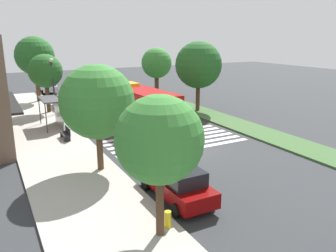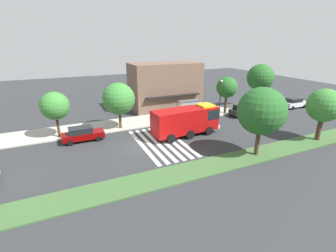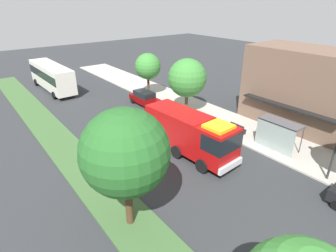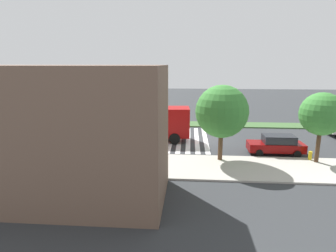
{
  "view_description": "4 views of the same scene",
  "coord_description": "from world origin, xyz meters",
  "px_view_note": "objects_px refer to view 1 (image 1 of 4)",
  "views": [
    {
      "loc": [
        -18.73,
        11.93,
        7.7
      ],
      "look_at": [
        2.68,
        0.36,
        1.13
      ],
      "focal_mm": 36.08,
      "sensor_mm": 36.0,
      "label": 1
    },
    {
      "loc": [
        -7.71,
        -23.97,
        11.41
      ],
      "look_at": [
        3.72,
        0.89,
        1.6
      ],
      "focal_mm": 25.95,
      "sensor_mm": 36.0,
      "label": 2
    },
    {
      "loc": [
        20.94,
        -12.81,
        11.91
      ],
      "look_at": [
        2.94,
        1.2,
        1.26
      ],
      "focal_mm": 29.24,
      "sensor_mm": 36.0,
      "label": 3
    },
    {
      "loc": [
        1.87,
        28.67,
        7.84
      ],
      "look_at": [
        3.98,
        1.73,
        1.76
      ],
      "focal_mm": 29.95,
      "sensor_mm": 36.0,
      "label": 4
    }
  ],
  "objects_px": {
    "street_lamp": "(53,81)",
    "fire_hydrant": "(168,219)",
    "parked_car_mid": "(67,100)",
    "sidewalk_tree_west": "(97,102)",
    "sidewalk_tree_east": "(35,56)",
    "median_tree_far_west": "(199,65)",
    "bench_near_shelter": "(66,133)",
    "parked_car_east": "(48,86)",
    "sidewalk_tree_center": "(45,71)",
    "parked_car_west": "(177,182)",
    "sidewalk_tree_far_west": "(159,140)",
    "median_tree_west": "(157,63)",
    "fire_truck": "(140,106)",
    "bus_stop_shelter": "(54,107)"
  },
  "relations": [
    {
      "from": "fire_truck",
      "to": "parked_car_east",
      "type": "relative_size",
      "value": 2.03
    },
    {
      "from": "parked_car_west",
      "to": "parked_car_mid",
      "type": "height_order",
      "value": "parked_car_mid"
    },
    {
      "from": "sidewalk_tree_east",
      "to": "median_tree_far_west",
      "type": "relative_size",
      "value": 1.07
    },
    {
      "from": "parked_car_east",
      "to": "sidewalk_tree_center",
      "type": "distance_m",
      "value": 13.85
    },
    {
      "from": "parked_car_mid",
      "to": "sidewalk_tree_west",
      "type": "xyz_separation_m",
      "value": [
        -18.93,
        2.2,
        3.19
      ]
    },
    {
      "from": "bus_stop_shelter",
      "to": "fire_hydrant",
      "type": "bearing_deg",
      "value": -176.91
    },
    {
      "from": "parked_car_mid",
      "to": "parked_car_east",
      "type": "height_order",
      "value": "parked_car_mid"
    },
    {
      "from": "bus_stop_shelter",
      "to": "street_lamp",
      "type": "xyz_separation_m",
      "value": [
        4.84,
        -0.89,
        1.51
      ]
    },
    {
      "from": "street_lamp",
      "to": "sidewalk_tree_west",
      "type": "xyz_separation_m",
      "value": [
        -15.81,
        0.4,
        0.71
      ]
    },
    {
      "from": "parked_car_mid",
      "to": "sidewalk_tree_west",
      "type": "relative_size",
      "value": 0.71
    },
    {
      "from": "parked_car_west",
      "to": "street_lamp",
      "type": "bearing_deg",
      "value": 4.65
    },
    {
      "from": "bench_near_shelter",
      "to": "sidewalk_tree_center",
      "type": "relative_size",
      "value": 0.28
    },
    {
      "from": "median_tree_west",
      "to": "bench_near_shelter",
      "type": "bearing_deg",
      "value": 132.95
    },
    {
      "from": "street_lamp",
      "to": "fire_hydrant",
      "type": "height_order",
      "value": "street_lamp"
    },
    {
      "from": "street_lamp",
      "to": "sidewalk_tree_east",
      "type": "height_order",
      "value": "sidewalk_tree_east"
    },
    {
      "from": "parked_car_east",
      "to": "sidewalk_tree_center",
      "type": "bearing_deg",
      "value": 171.79
    },
    {
      "from": "sidewalk_tree_far_west",
      "to": "parked_car_mid",
      "type": "bearing_deg",
      "value": -4.74
    },
    {
      "from": "bench_near_shelter",
      "to": "street_lamp",
      "type": "xyz_separation_m",
      "value": [
        8.84,
        -0.89,
        2.81
      ]
    },
    {
      "from": "parked_car_mid",
      "to": "sidewalk_tree_east",
      "type": "bearing_deg",
      "value": 22.34
    },
    {
      "from": "bench_near_shelter",
      "to": "fire_hydrant",
      "type": "xyz_separation_m",
      "value": [
        -14.29,
        -0.99,
        -0.1
      ]
    },
    {
      "from": "sidewalk_tree_center",
      "to": "sidewalk_tree_far_west",
      "type": "bearing_deg",
      "value": 180.0
    },
    {
      "from": "parked_car_mid",
      "to": "bench_near_shelter",
      "type": "height_order",
      "value": "parked_car_mid"
    },
    {
      "from": "parked_car_east",
      "to": "bus_stop_shelter",
      "type": "xyz_separation_m",
      "value": [
        -19.53,
        2.69,
        1.0
      ]
    },
    {
      "from": "street_lamp",
      "to": "sidewalk_tree_west",
      "type": "height_order",
      "value": "sidewalk_tree_west"
    },
    {
      "from": "parked_car_west",
      "to": "fire_hydrant",
      "type": "distance_m",
      "value": 2.82
    },
    {
      "from": "parked_car_east",
      "to": "bench_near_shelter",
      "type": "xyz_separation_m",
      "value": [
        -23.53,
        2.68,
        -0.29
      ]
    },
    {
      "from": "street_lamp",
      "to": "fire_hydrant",
      "type": "bearing_deg",
      "value": -179.75
    },
    {
      "from": "parked_car_west",
      "to": "parked_car_east",
      "type": "distance_m",
      "value": 35.59
    },
    {
      "from": "sidewalk_tree_east",
      "to": "fire_hydrant",
      "type": "height_order",
      "value": "sidewalk_tree_east"
    },
    {
      "from": "sidewalk_tree_far_west",
      "to": "sidewalk_tree_center",
      "type": "relative_size",
      "value": 0.96
    },
    {
      "from": "bus_stop_shelter",
      "to": "median_tree_west",
      "type": "relative_size",
      "value": 0.58
    },
    {
      "from": "street_lamp",
      "to": "median_tree_west",
      "type": "distance_m",
      "value": 14.12
    },
    {
      "from": "parked_car_east",
      "to": "sidewalk_tree_west",
      "type": "relative_size",
      "value": 0.71
    },
    {
      "from": "bench_near_shelter",
      "to": "sidewalk_tree_far_west",
      "type": "distance_m",
      "value": 14.98
    },
    {
      "from": "parked_car_mid",
      "to": "sidewalk_tree_center",
      "type": "relative_size",
      "value": 0.74
    },
    {
      "from": "bench_near_shelter",
      "to": "sidewalk_tree_east",
      "type": "xyz_separation_m",
      "value": [
        17.03,
        -0.49,
        4.78
      ]
    },
    {
      "from": "fire_hydrant",
      "to": "bus_stop_shelter",
      "type": "bearing_deg",
      "value": 3.09
    },
    {
      "from": "fire_truck",
      "to": "sidewalk_tree_center",
      "type": "relative_size",
      "value": 1.51
    },
    {
      "from": "bench_near_shelter",
      "to": "sidewalk_tree_west",
      "type": "bearing_deg",
      "value": -176.01
    },
    {
      "from": "fire_truck",
      "to": "bench_near_shelter",
      "type": "bearing_deg",
      "value": 87.77
    },
    {
      "from": "sidewalk_tree_east",
      "to": "median_tree_west",
      "type": "relative_size",
      "value": 1.23
    },
    {
      "from": "sidewalk_tree_far_west",
      "to": "sidewalk_tree_east",
      "type": "xyz_separation_m",
      "value": [
        31.6,
        0.0,
        1.36
      ]
    },
    {
      "from": "sidewalk_tree_far_west",
      "to": "fire_hydrant",
      "type": "bearing_deg",
      "value": -60.56
    },
    {
      "from": "parked_car_west",
      "to": "sidewalk_tree_west",
      "type": "distance_m",
      "value": 6.43
    },
    {
      "from": "sidewalk_tree_center",
      "to": "fire_hydrant",
      "type": "height_order",
      "value": "sidewalk_tree_center"
    },
    {
      "from": "sidewalk_tree_west",
      "to": "fire_hydrant",
      "type": "relative_size",
      "value": 8.68
    },
    {
      "from": "street_lamp",
      "to": "median_tree_far_west",
      "type": "height_order",
      "value": "median_tree_far_west"
    },
    {
      "from": "sidewalk_tree_east",
      "to": "median_tree_far_west",
      "type": "xyz_separation_m",
      "value": [
        -13.25,
        -13.78,
        -0.59
      ]
    },
    {
      "from": "bus_stop_shelter",
      "to": "sidewalk_tree_east",
      "type": "height_order",
      "value": "sidewalk_tree_east"
    },
    {
      "from": "parked_car_mid",
      "to": "median_tree_far_west",
      "type": "bearing_deg",
      "value": -126.43
    }
  ]
}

